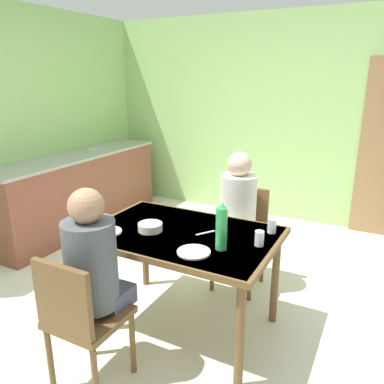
{
  "coord_description": "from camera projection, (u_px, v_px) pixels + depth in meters",
  "views": [
    {
      "loc": [
        1.39,
        -2.32,
        1.8
      ],
      "look_at": [
        0.2,
        -0.04,
        1.01
      ],
      "focal_mm": 35.57,
      "sensor_mm": 36.0,
      "label": 1
    }
  ],
  "objects": [
    {
      "name": "drinking_glass_by_far_diner",
      "position": [
        259.0,
        238.0,
        2.41
      ],
      "size": [
        0.06,
        0.06,
        0.1
      ],
      "primitive_type": "cylinder",
      "color": "silver",
      "rests_on": "dining_table"
    },
    {
      "name": "wall_left",
      "position": [
        26.0,
        125.0,
        4.25
      ],
      "size": [
        0.1,
        3.71,
        2.54
      ],
      "primitive_type": "cube",
      "color": "#9ACD78",
      "rests_on": "ground_plane"
    },
    {
      "name": "person_near_diner",
      "position": [
        93.0,
        261.0,
        2.17
      ],
      "size": [
        0.3,
        0.37,
        0.77
      ],
      "color": "#46485F",
      "rests_on": "ground_plane"
    },
    {
      "name": "chair_far_diner",
      "position": [
        242.0,
        231.0,
        3.31
      ],
      "size": [
        0.4,
        0.4,
        0.87
      ],
      "rotation": [
        0.0,
        0.0,
        3.14
      ],
      "color": "brown",
      "rests_on": "ground_plane"
    },
    {
      "name": "dinner_plate_near_left",
      "position": [
        194.0,
        252.0,
        2.32
      ],
      "size": [
        0.21,
        0.21,
        0.01
      ],
      "primitive_type": "cylinder",
      "color": "white",
      "rests_on": "dining_table"
    },
    {
      "name": "water_bottle_green_near",
      "position": [
        222.0,
        227.0,
        2.34
      ],
      "size": [
        0.07,
        0.07,
        0.31
      ],
      "color": "green",
      "rests_on": "dining_table"
    },
    {
      "name": "drinking_glass_by_near_diner",
      "position": [
        272.0,
        226.0,
        2.61
      ],
      "size": [
        0.06,
        0.06,
        0.1
      ],
      "primitive_type": "cylinder",
      "color": "silver",
      "rests_on": "dining_table"
    },
    {
      "name": "chair_near_diner",
      "position": [
        80.0,
        317.0,
        2.14
      ],
      "size": [
        0.4,
        0.4,
        0.87
      ],
      "color": "brown",
      "rests_on": "ground_plane"
    },
    {
      "name": "dinner_plate_near_right",
      "position": [
        107.0,
        232.0,
        2.63
      ],
      "size": [
        0.2,
        0.2,
        0.01
      ],
      "primitive_type": "cylinder",
      "color": "white",
      "rests_on": "dining_table"
    },
    {
      "name": "dining_table",
      "position": [
        182.0,
        243.0,
        2.66
      ],
      "size": [
        1.3,
        0.88,
        0.76
      ],
      "color": "brown",
      "rests_on": "ground_plane"
    },
    {
      "name": "cutlery_fork_near",
      "position": [
        206.0,
        233.0,
        2.62
      ],
      "size": [
        0.1,
        0.13,
        0.0
      ],
      "primitive_type": "cube",
      "rotation": [
        0.0,
        0.0,
        0.99
      ],
      "color": "silver",
      "rests_on": "dining_table"
    },
    {
      "name": "wall_back",
      "position": [
        269.0,
        119.0,
        4.83
      ],
      "size": [
        4.67,
        0.1,
        2.54
      ],
      "primitive_type": "cube",
      "color": "#9BC875",
      "rests_on": "ground_plane"
    },
    {
      "name": "person_far_diner",
      "position": [
        237.0,
        205.0,
        3.12
      ],
      "size": [
        0.3,
        0.37,
        0.77
      ],
      "rotation": [
        0.0,
        0.0,
        3.14
      ],
      "color": "silver",
      "rests_on": "ground_plane"
    },
    {
      "name": "kitchen_counter",
      "position": [
        78.0,
        190.0,
        4.65
      ],
      "size": [
        0.61,
        2.4,
        0.91
      ],
      "color": "brown",
      "rests_on": "ground_plane"
    },
    {
      "name": "serving_bowl_center",
      "position": [
        150.0,
        227.0,
        2.65
      ],
      "size": [
        0.17,
        0.17,
        0.05
      ],
      "primitive_type": "cylinder",
      "color": "silver",
      "rests_on": "dining_table"
    },
    {
      "name": "ground_plane",
      "position": [
        173.0,
        305.0,
        3.11
      ],
      "size": [
        6.43,
        6.43,
        0.0
      ],
      "primitive_type": "plane",
      "color": "silver"
    },
    {
      "name": "cutlery_knife_near",
      "position": [
        221.0,
        221.0,
        2.83
      ],
      "size": [
        0.07,
        0.14,
        0.0
      ],
      "primitive_type": "cube",
      "rotation": [
        0.0,
        0.0,
        1.97
      ],
      "color": "silver",
      "rests_on": "dining_table"
    }
  ]
}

